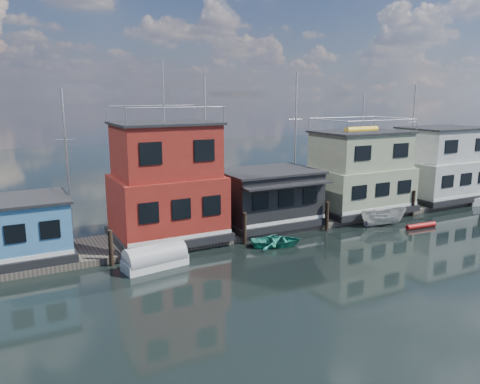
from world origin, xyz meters
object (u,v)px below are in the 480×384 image
houseboat_green (359,173)px  dinghy_teal (277,241)px  houseboat_white (441,165)px  red_kayak (421,226)px  motorboat (383,217)px  tarp_runabout (155,258)px  houseboat_blue (14,229)px  houseboat_red (166,184)px  houseboat_dark (268,197)px

houseboat_green → dinghy_teal: houseboat_green is taller
houseboat_white → red_kayak: (-8.75, -5.72, -3.34)m
houseboat_white → red_kayak: houseboat_white is taller
houseboat_white → dinghy_teal: size_ratio=2.44×
motorboat → dinghy_teal: bearing=112.8°
motorboat → tarp_runabout: bearing=112.0°
houseboat_blue → motorboat: houseboat_blue is taller
red_kayak → houseboat_green: bearing=106.4°
houseboat_red → dinghy_teal: size_ratio=3.44×
houseboat_dark → tarp_runabout: 11.30m
houseboat_dark → houseboat_blue: bearing=179.9°
houseboat_blue → houseboat_dark: bearing=-0.1°
houseboat_green → motorboat: bearing=-101.9°
houseboat_dark → dinghy_teal: (-1.80, -4.21, -2.06)m
red_kayak → motorboat: (-2.05, 1.89, 0.50)m
dinghy_teal → motorboat: (9.99, 0.41, 0.34)m
red_kayak → houseboat_blue: bearing=172.5°
tarp_runabout → houseboat_green: bearing=4.1°
houseboat_red → tarp_runabout: size_ratio=3.01×
houseboat_red → houseboat_green: houseboat_red is taller
houseboat_red → motorboat: bearing=-13.3°
houseboat_dark → houseboat_green: size_ratio=0.88×
houseboat_blue → houseboat_red: bearing=0.0°
houseboat_red → houseboat_dark: size_ratio=1.60×
houseboat_red → dinghy_teal: 8.39m
houseboat_blue → red_kayak: houseboat_blue is taller
red_kayak → houseboat_red: bearing=166.7°
houseboat_green → houseboat_white: 10.00m
houseboat_white → tarp_runabout: size_ratio=2.13×
houseboat_white → red_kayak: 10.97m
houseboat_dark → red_kayak: size_ratio=2.72×
tarp_runabout → red_kayak: tarp_runabout is taller
houseboat_blue → dinghy_teal: houseboat_blue is taller
houseboat_blue → houseboat_white: (36.50, 0.00, 1.33)m
red_kayak → motorboat: bearing=141.5°
houseboat_green → tarp_runabout: (-19.29, -4.30, -2.98)m
houseboat_green → tarp_runabout: 19.99m
tarp_runabout → houseboat_red: bearing=53.4°
houseboat_blue → tarp_runabout: 8.55m
houseboat_dark → houseboat_red: bearing=179.9°
red_kayak → motorboat: motorboat is taller
houseboat_blue → houseboat_white: 36.52m
houseboat_red → tarp_runabout: bearing=-118.1°
tarp_runabout → houseboat_white: bearing=-0.2°
houseboat_red → houseboat_dark: (8.00, -0.02, -1.69)m
houseboat_green → motorboat: 4.84m
houseboat_red → houseboat_white: houseboat_red is taller
houseboat_dark → houseboat_white: houseboat_white is taller
houseboat_dark → motorboat: houseboat_dark is taller
houseboat_blue → tarp_runabout: size_ratio=1.62×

